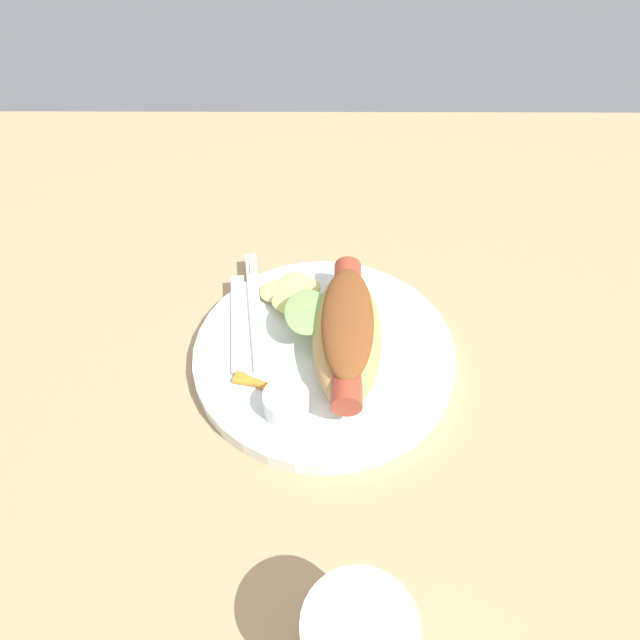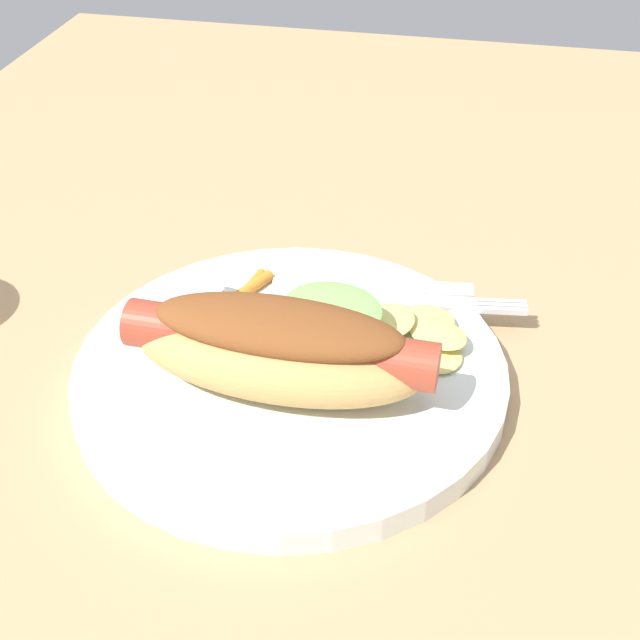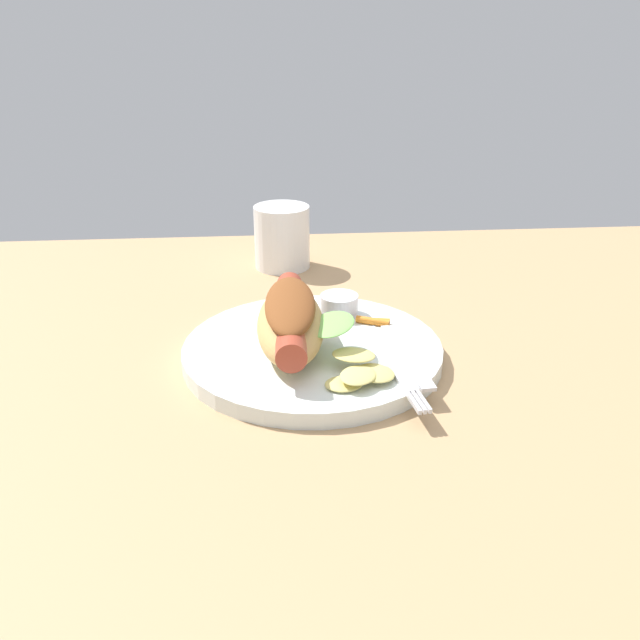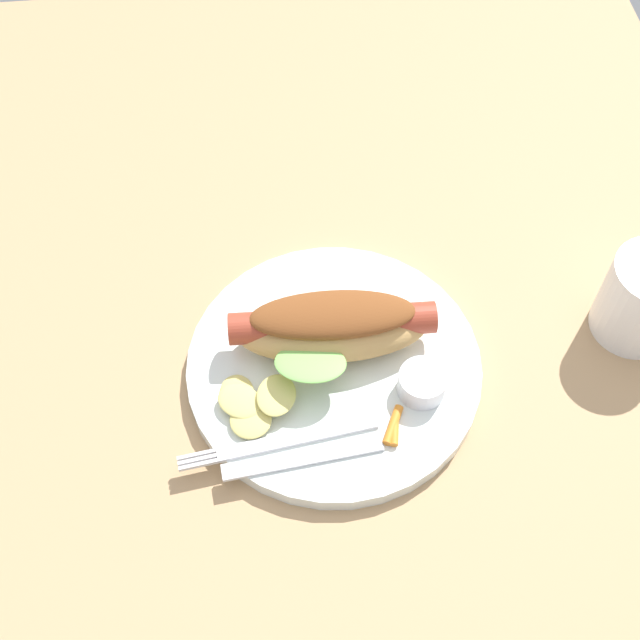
% 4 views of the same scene
% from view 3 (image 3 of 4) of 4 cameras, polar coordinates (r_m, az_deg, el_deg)
% --- Properties ---
extents(ground_plane, '(1.20, 0.90, 0.02)m').
position_cam_3_polar(ground_plane, '(0.65, 2.55, -5.01)').
color(ground_plane, tan).
extents(plate, '(0.26, 0.26, 0.02)m').
position_cam_3_polar(plate, '(0.66, -0.64, -2.71)').
color(plate, white).
rests_on(plate, ground_plane).
extents(hot_dog, '(0.10, 0.18, 0.05)m').
position_cam_3_polar(hot_dog, '(0.65, -2.49, 0.07)').
color(hot_dog, tan).
rests_on(hot_dog, plate).
extents(sauce_ramekin, '(0.04, 0.04, 0.02)m').
position_cam_3_polar(sauce_ramekin, '(0.72, 1.41, 1.30)').
color(sauce_ramekin, white).
rests_on(sauce_ramekin, plate).
extents(fork, '(0.03, 0.17, 0.00)m').
position_cam_3_polar(fork, '(0.62, 6.24, -3.72)').
color(fork, silver).
rests_on(fork, plate).
extents(knife, '(0.03, 0.13, 0.00)m').
position_cam_3_polar(knife, '(0.64, 7.42, -3.04)').
color(knife, silver).
rests_on(knife, plate).
extents(chips_pile, '(0.07, 0.08, 0.02)m').
position_cam_3_polar(chips_pile, '(0.59, 3.46, -4.35)').
color(chips_pile, '#D8CB6F').
rests_on(chips_pile, plate).
extents(carrot_garnish, '(0.04, 0.02, 0.01)m').
position_cam_3_polar(carrot_garnish, '(0.70, 4.72, -0.10)').
color(carrot_garnish, orange).
rests_on(carrot_garnish, plate).
extents(drinking_cup, '(0.07, 0.07, 0.08)m').
position_cam_3_polar(drinking_cup, '(0.90, -3.28, 7.12)').
color(drinking_cup, white).
rests_on(drinking_cup, ground_plane).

